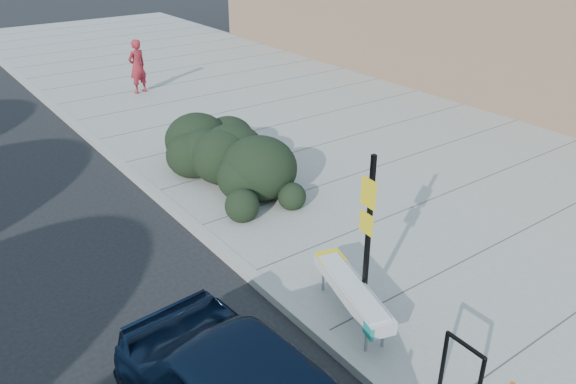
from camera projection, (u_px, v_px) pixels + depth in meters
name	position (u px, v px, depth m)	size (l,w,h in m)	color
ground	(323.00, 341.00, 8.52)	(120.00, 120.00, 0.00)	black
sidewalk_near	(365.00, 152.00, 15.07)	(11.20, 50.00, 0.15)	gray
curb_near	(175.00, 211.00, 12.09)	(0.22, 50.00, 0.17)	#9E9E99
bench	(352.00, 290.00, 8.60)	(0.99, 2.08, 0.62)	gray
bike_rack	(462.00, 366.00, 7.08)	(0.07, 0.63, 0.91)	black
sign_post	(368.00, 230.00, 8.19)	(0.11, 0.31, 2.72)	black
hedge	(235.00, 149.00, 13.06)	(2.05, 4.10, 1.54)	black
pedestrian	(137.00, 66.00, 19.45)	(0.68, 0.44, 1.85)	maroon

